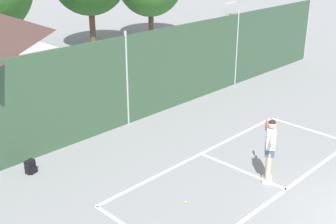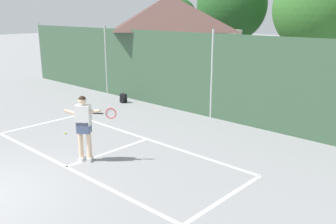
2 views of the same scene
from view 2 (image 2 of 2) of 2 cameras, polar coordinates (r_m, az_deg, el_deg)
chainlink_fence at (r=14.13m, az=6.90°, el=5.55°), size 26.09×0.09×3.40m
clubhouse_building at (r=19.67m, az=0.16°, el=11.08°), size 6.26×5.43×4.89m
tennis_player at (r=10.17m, az=-12.99°, el=-1.62°), size 1.15×0.95×1.85m
tennis_ball at (r=12.89m, az=-15.78°, el=-3.20°), size 0.07×0.07×0.07m
backpack_black at (r=16.79m, az=-7.01°, el=2.12°), size 0.32×0.30×0.46m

